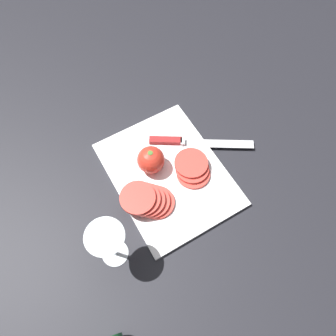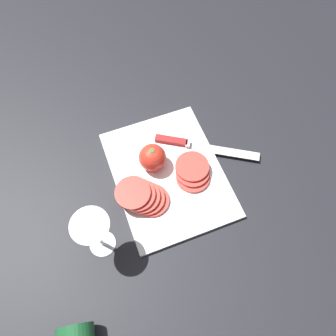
{
  "view_description": "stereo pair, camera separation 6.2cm",
  "coord_description": "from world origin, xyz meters",
  "views": [
    {
      "loc": [
        0.42,
        -0.16,
        0.79
      ],
      "look_at": [
        0.09,
        0.04,
        0.04
      ],
      "focal_mm": 35.0,
      "sensor_mm": 36.0,
      "label": 1
    },
    {
      "loc": [
        0.44,
        -0.1,
        0.79
      ],
      "look_at": [
        0.09,
        0.04,
        0.04
      ],
      "focal_mm": 35.0,
      "sensor_mm": 36.0,
      "label": 2
    }
  ],
  "objects": [
    {
      "name": "ground_plane",
      "position": [
        0.0,
        0.0,
        0.0
      ],
      "size": [
        3.0,
        3.0,
        0.0
      ],
      "primitive_type": "plane",
      "color": "black"
    },
    {
      "name": "cutting_board",
      "position": [
        0.09,
        0.04,
        0.01
      ],
      "size": [
        0.36,
        0.28,
        0.01
      ],
      "color": "white",
      "rests_on": "ground_plane"
    },
    {
      "name": "tomato_slice_stack_far",
      "position": [
        0.13,
        -0.05,
        0.03
      ],
      "size": [
        0.11,
        0.13,
        0.04
      ],
      "color": "#D63D33",
      "rests_on": "cutting_board"
    },
    {
      "name": "wine_glass",
      "position": [
        0.2,
        -0.18,
        0.1
      ],
      "size": [
        0.08,
        0.08,
        0.15
      ],
      "color": "silver",
      "rests_on": "ground_plane"
    },
    {
      "name": "knife",
      "position": [
        0.03,
        0.11,
        0.02
      ],
      "size": [
        0.17,
        0.26,
        0.01
      ],
      "rotation": [
        0.0,
        0.0,
        1.02
      ],
      "color": "silver",
      "rests_on": "cutting_board"
    },
    {
      "name": "whole_tomato",
      "position": [
        0.05,
        0.01,
        0.05
      ],
      "size": [
        0.07,
        0.07,
        0.07
      ],
      "color": "red",
      "rests_on": "cutting_board"
    },
    {
      "name": "tomato_slice_stack_near",
      "position": [
        0.11,
        0.1,
        0.02
      ],
      "size": [
        0.11,
        0.09,
        0.02
      ],
      "color": "#D63D33",
      "rests_on": "cutting_board"
    }
  ]
}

